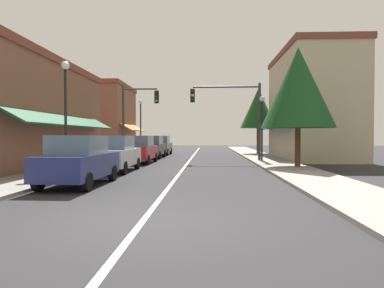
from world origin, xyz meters
TOP-DOWN VIEW (x-y plane):
  - ground_plane at (0.00, 18.00)m, footprint 80.00×80.00m
  - sidewalk_left at (-5.50, 18.00)m, footprint 2.60×56.00m
  - sidewalk_right at (5.50, 18.00)m, footprint 2.60×56.00m
  - lane_center_stripe at (0.00, 18.00)m, footprint 0.14×52.00m
  - storefront_left_block at (-9.67, 12.00)m, footprint 7.07×14.20m
  - storefront_right_block at (9.13, 20.00)m, footprint 5.97×10.20m
  - storefront_far_left at (-9.20, 28.00)m, footprint 6.12×8.20m
  - parked_car_nearest_left at (-3.20, 5.11)m, footprint 1.85×4.14m
  - parked_car_second_left at (-3.22, 9.91)m, footprint 1.83×4.12m
  - parked_car_third_left at (-3.08, 15.26)m, footprint 1.85×4.14m
  - parked_car_far_left at (-3.12, 20.40)m, footprint 1.85×4.13m
  - parked_car_distant_left at (-3.09, 25.18)m, footprint 1.82×4.12m
  - traffic_signal_mast_arm at (3.12, 16.91)m, footprint 4.77×0.50m
  - traffic_signal_left_corner at (-3.92, 17.97)m, footprint 2.70×0.50m
  - street_lamp_left_near at (-4.93, 8.16)m, footprint 0.36×0.36m
  - street_lamp_right_mid at (4.93, 16.72)m, footprint 0.36×0.36m
  - street_lamp_left_far at (-4.81, 24.59)m, footprint 0.36×0.36m
  - tree_right_near at (6.09, 11.90)m, footprint 3.87×3.87m
  - tree_right_far at (5.99, 25.97)m, footprint 3.37×3.37m

SIDE VIEW (x-z plane):
  - ground_plane at x=0.00m, z-range 0.00..0.00m
  - lane_center_stripe at x=0.00m, z-range 0.00..0.01m
  - sidewalk_left at x=-5.50m, z-range 0.00..0.12m
  - sidewalk_right at x=5.50m, z-range 0.00..0.12m
  - parked_car_nearest_left at x=-3.20m, z-range -0.01..1.76m
  - parked_car_second_left at x=-3.22m, z-range -0.01..1.76m
  - parked_car_third_left at x=-3.08m, z-range -0.01..1.76m
  - parked_car_far_left at x=-3.12m, z-range -0.01..1.76m
  - parked_car_distant_left at x=-3.09m, z-range -0.01..1.76m
  - street_lamp_right_mid at x=4.93m, z-range 0.80..5.23m
  - storefront_left_block at x=-9.67m, z-range 0.00..6.07m
  - street_lamp_left_near at x=-4.93m, z-range 0.85..5.87m
  - street_lamp_left_far at x=-4.81m, z-range 0.85..5.90m
  - storefront_far_left at x=-9.20m, z-range 0.00..6.88m
  - traffic_signal_left_corner at x=-3.92m, z-range 0.84..6.21m
  - traffic_signal_mast_arm at x=3.12m, z-range 0.98..6.30m
  - storefront_right_block at x=9.13m, z-range 0.00..8.11m
  - tree_right_near at x=6.09m, z-range 1.08..7.53m
  - tree_right_far at x=5.99m, z-range 1.23..7.43m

